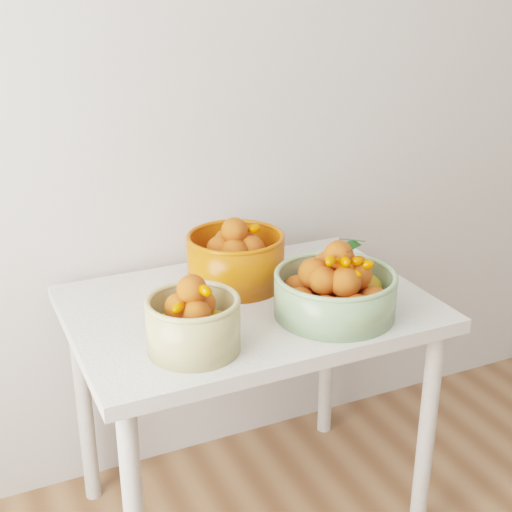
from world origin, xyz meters
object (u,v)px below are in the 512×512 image
object	(u,v)px
bowl_green	(335,290)
table	(249,332)
bowl_orange	(236,258)
bowl_cream	(193,322)

from	to	relation	value
bowl_green	table	bearing A→B (deg)	137.57
table	bowl_orange	xyz separation A→B (m)	(0.02, 0.13, 0.18)
bowl_orange	table	bearing A→B (deg)	-97.55
bowl_green	bowl_orange	distance (m)	0.34
bowl_cream	table	bearing A→B (deg)	38.56
bowl_green	bowl_orange	size ratio (longest dim) A/B	1.12
bowl_cream	bowl_orange	distance (m)	0.41
bowl_cream	bowl_orange	size ratio (longest dim) A/B	0.90
table	bowl_cream	xyz separation A→B (m)	(-0.23, -0.19, 0.17)
bowl_orange	bowl_cream	bearing A→B (deg)	-128.14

